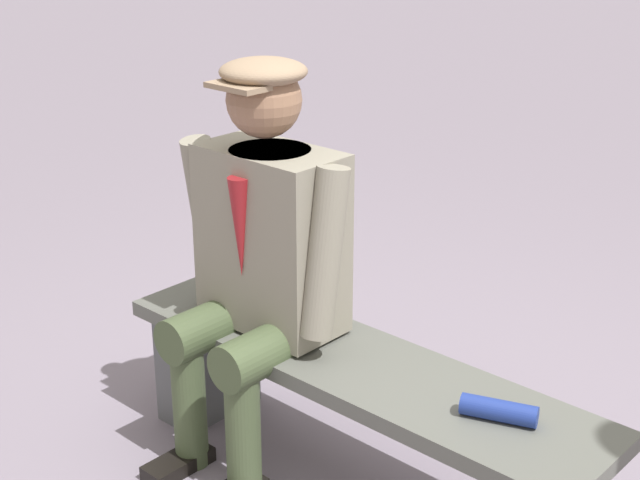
{
  "coord_description": "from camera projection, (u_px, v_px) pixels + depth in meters",
  "views": [
    {
      "loc": [
        -1.59,
        1.9,
        1.81
      ],
      "look_at": [
        0.14,
        0.0,
        0.81
      ],
      "focal_mm": 51.93,
      "sensor_mm": 36.0,
      "label": 1
    }
  ],
  "objects": [
    {
      "name": "bench",
      "position": [
        353.0,
        404.0,
        2.86
      ],
      "size": [
        1.66,
        0.4,
        0.46
      ],
      "color": "#575852",
      "rests_on": "ground"
    },
    {
      "name": "rolled_magazine",
      "position": [
        499.0,
        410.0,
        2.47
      ],
      "size": [
        0.21,
        0.13,
        0.06
      ],
      "primitive_type": "cylinder",
      "rotation": [
        0.0,
        1.57,
        0.36
      ],
      "color": "navy",
      "rests_on": "bench"
    },
    {
      "name": "seated_man",
      "position": [
        260.0,
        250.0,
        2.88
      ],
      "size": [
        0.63,
        0.57,
        1.33
      ],
      "color": "gray",
      "rests_on": "ground"
    }
  ]
}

